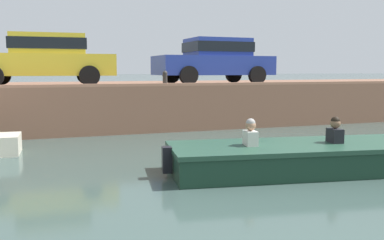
{
  "coord_description": "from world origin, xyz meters",
  "views": [
    {
      "loc": [
        -2.03,
        -1.24,
        1.85
      ],
      "look_at": [
        -0.28,
        3.81,
        1.22
      ],
      "focal_mm": 40.0,
      "sensor_mm": 36.0,
      "label": 1
    }
  ],
  "objects_px": {
    "motorboat_passing": "(310,157)",
    "mooring_bollard_mid": "(165,78)",
    "car_centre_blue": "(215,59)",
    "car_left_inner_yellow": "(45,57)"
  },
  "relations": [
    {
      "from": "motorboat_passing",
      "to": "mooring_bollard_mid",
      "type": "bearing_deg",
      "value": 101.02
    },
    {
      "from": "motorboat_passing",
      "to": "car_centre_blue",
      "type": "height_order",
      "value": "car_centre_blue"
    },
    {
      "from": "motorboat_passing",
      "to": "car_centre_blue",
      "type": "xyz_separation_m",
      "value": [
        1.05,
        7.22,
        1.97
      ]
    },
    {
      "from": "motorboat_passing",
      "to": "car_left_inner_yellow",
      "type": "bearing_deg",
      "value": 121.92
    },
    {
      "from": "motorboat_passing",
      "to": "mooring_bollard_mid",
      "type": "height_order",
      "value": "mooring_bollard_mid"
    },
    {
      "from": "car_centre_blue",
      "to": "mooring_bollard_mid",
      "type": "height_order",
      "value": "car_centre_blue"
    },
    {
      "from": "motorboat_passing",
      "to": "car_centre_blue",
      "type": "bearing_deg",
      "value": 81.76
    },
    {
      "from": "motorboat_passing",
      "to": "car_left_inner_yellow",
      "type": "relative_size",
      "value": 1.36
    },
    {
      "from": "car_centre_blue",
      "to": "mooring_bollard_mid",
      "type": "distance_m",
      "value": 2.66
    },
    {
      "from": "motorboat_passing",
      "to": "mooring_bollard_mid",
      "type": "xyz_separation_m",
      "value": [
        -1.13,
        5.81,
        1.36
      ]
    }
  ]
}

